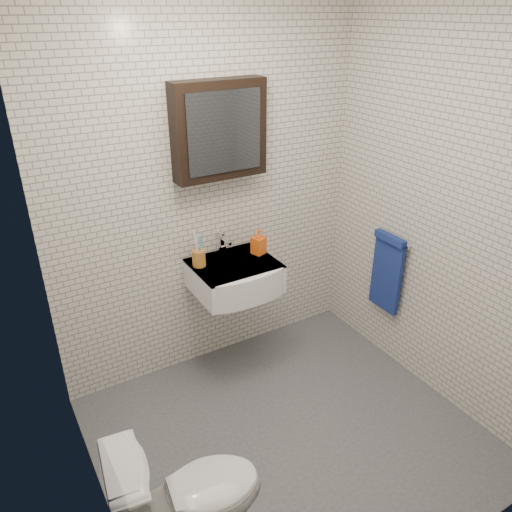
% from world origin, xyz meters
% --- Properties ---
extents(ground, '(2.20, 2.00, 0.01)m').
position_xyz_m(ground, '(0.00, 0.00, 0.01)').
color(ground, '#46484D').
rests_on(ground, ground).
extents(room_shell, '(2.22, 2.02, 2.51)m').
position_xyz_m(room_shell, '(0.00, 0.00, 1.47)').
color(room_shell, silver).
rests_on(room_shell, ground).
extents(washbasin, '(0.55, 0.50, 0.20)m').
position_xyz_m(washbasin, '(0.05, 0.73, 0.76)').
color(washbasin, white).
rests_on(washbasin, room_shell).
extents(faucet, '(0.06, 0.20, 0.15)m').
position_xyz_m(faucet, '(0.05, 0.93, 0.92)').
color(faucet, silver).
rests_on(faucet, washbasin).
extents(mirror_cabinet, '(0.60, 0.15, 0.60)m').
position_xyz_m(mirror_cabinet, '(0.05, 0.93, 1.70)').
color(mirror_cabinet, black).
rests_on(mirror_cabinet, room_shell).
extents(towel_rail, '(0.09, 0.30, 0.58)m').
position_xyz_m(towel_rail, '(1.04, 0.35, 0.72)').
color(towel_rail, silver).
rests_on(towel_rail, room_shell).
extents(toothbrush_cup, '(0.10, 0.10, 0.24)m').
position_xyz_m(toothbrush_cup, '(-0.16, 0.86, 0.91)').
color(toothbrush_cup, '#A66D29').
rests_on(toothbrush_cup, washbasin).
extents(soap_bottle, '(0.10, 0.11, 0.18)m').
position_xyz_m(soap_bottle, '(0.27, 0.81, 0.94)').
color(soap_bottle, orange).
rests_on(soap_bottle, washbasin).
extents(toilet, '(0.74, 0.48, 0.70)m').
position_xyz_m(toilet, '(-0.80, -0.34, 0.35)').
color(toilet, silver).
rests_on(toilet, ground).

